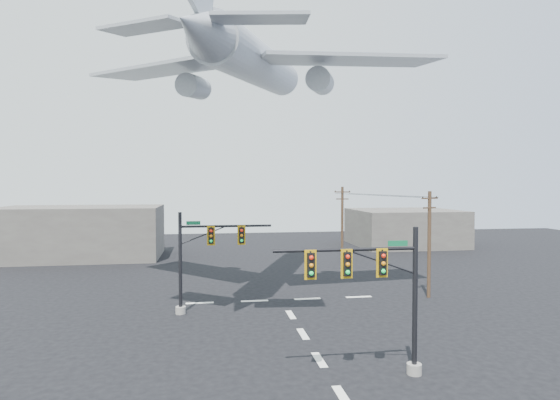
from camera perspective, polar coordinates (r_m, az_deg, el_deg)
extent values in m
plane|color=black|center=(24.36, 4.81, -18.85)|extent=(120.00, 120.00, 0.00)
cube|color=white|center=(20.79, 7.63, -22.63)|extent=(0.40, 2.00, 0.01)
cube|color=white|center=(24.35, 4.82, -18.83)|extent=(0.40, 2.00, 0.01)
cube|color=white|center=(28.03, 2.81, -15.99)|extent=(0.40, 2.00, 0.01)
cube|color=white|center=(31.79, 1.32, -13.80)|extent=(0.40, 2.00, 0.01)
cube|color=white|center=(35.20, -9.76, -12.27)|extent=(2.00, 0.40, 0.01)
cube|color=white|center=(35.36, -3.11, -12.17)|extent=(2.00, 0.40, 0.01)
cube|color=white|center=(35.96, 3.38, -11.93)|extent=(2.00, 0.40, 0.01)
cube|color=white|center=(36.99, 9.58, -11.56)|extent=(2.00, 0.40, 0.01)
cylinder|color=gray|center=(23.40, 16.05, -19.18)|extent=(0.67, 0.67, 0.48)
cylinder|color=black|center=(22.47, 16.12, -11.73)|extent=(0.23, 0.23, 6.73)
cylinder|color=black|center=(20.87, 8.04, -6.01)|extent=(6.49, 0.15, 0.15)
cylinder|color=black|center=(21.48, 12.21, -7.36)|extent=(3.44, 0.08, 0.08)
cube|color=black|center=(21.35, 12.35, -7.50)|extent=(0.33, 0.29, 1.06)
cube|color=#C58F0B|center=(21.37, 12.33, -7.49)|extent=(0.53, 0.04, 1.30)
sphere|color=red|center=(21.15, 12.52, -6.67)|extent=(0.19, 0.19, 0.19)
sphere|color=orange|center=(21.20, 12.51, -7.57)|extent=(0.19, 0.19, 0.19)
sphere|color=#0EE252|center=(21.26, 12.50, -8.46)|extent=(0.19, 0.19, 0.19)
cube|color=black|center=(20.83, 8.14, -7.71)|extent=(0.33, 0.29, 1.06)
cube|color=#C58F0B|center=(20.85, 8.13, -7.70)|extent=(0.53, 0.04, 1.30)
sphere|color=red|center=(20.62, 8.28, -6.87)|extent=(0.19, 0.19, 0.19)
sphere|color=orange|center=(20.67, 8.28, -7.79)|extent=(0.19, 0.19, 0.19)
sphere|color=#0EE252|center=(20.73, 8.27, -8.70)|extent=(0.19, 0.19, 0.19)
cube|color=black|center=(20.42, 3.74, -7.89)|extent=(0.33, 0.29, 1.06)
cube|color=#C58F0B|center=(20.44, 3.73, -7.88)|extent=(0.53, 0.04, 1.30)
sphere|color=red|center=(20.21, 3.85, -7.03)|extent=(0.19, 0.19, 0.19)
sphere|color=orange|center=(20.26, 3.84, -7.97)|extent=(0.19, 0.19, 0.19)
sphere|color=#0EE252|center=(20.32, 3.84, -8.90)|extent=(0.19, 0.19, 0.19)
cube|color=#0D5E36|center=(21.59, 14.17, -5.14)|extent=(0.91, 0.04, 0.25)
cylinder|color=gray|center=(32.65, -12.02, -13.00)|extent=(0.68, 0.68, 0.48)
cylinder|color=black|center=(31.98, -12.06, -7.54)|extent=(0.23, 0.23, 6.79)
cylinder|color=black|center=(31.64, -6.58, -3.18)|extent=(6.09, 0.16, 0.16)
cylinder|color=black|center=(31.68, -9.33, -4.25)|extent=(3.26, 0.08, 0.08)
cube|color=black|center=(31.54, -8.41, -4.32)|extent=(0.33, 0.29, 1.07)
cube|color=#C58F0B|center=(31.56, -8.41, -4.32)|extent=(0.53, 0.04, 1.31)
sphere|color=red|center=(31.34, -8.41, -3.74)|extent=(0.19, 0.19, 0.19)
sphere|color=orange|center=(31.37, -8.41, -4.36)|extent=(0.19, 0.19, 0.19)
sphere|color=#0EE252|center=(31.41, -8.40, -4.97)|extent=(0.19, 0.19, 0.19)
cube|color=black|center=(31.62, -4.72, -4.29)|extent=(0.33, 0.29, 1.07)
cube|color=#C58F0B|center=(31.63, -4.72, -4.29)|extent=(0.53, 0.04, 1.31)
sphere|color=red|center=(31.42, -4.70, -3.71)|extent=(0.19, 0.19, 0.19)
sphere|color=orange|center=(31.45, -4.70, -4.33)|extent=(0.19, 0.19, 0.19)
sphere|color=#0EE252|center=(31.49, -4.70, -4.94)|extent=(0.19, 0.19, 0.19)
cube|color=#0D5E36|center=(31.56, -10.52, -2.78)|extent=(0.92, 0.04, 0.25)
cylinder|color=#4A3020|center=(37.39, 17.73, -5.18)|extent=(0.27, 0.27, 8.10)
cube|color=#4A3020|center=(37.12, 17.79, 0.20)|extent=(1.56, 0.66, 0.11)
cube|color=#4A3020|center=(37.15, 17.77, -0.91)|extent=(1.22, 0.54, 0.11)
cylinder|color=black|center=(36.60, 17.01, 0.33)|extent=(0.09, 0.09, 0.11)
cylinder|color=black|center=(37.12, 17.79, 0.34)|extent=(0.09, 0.09, 0.11)
cylinder|color=black|center=(37.65, 18.54, 0.35)|extent=(0.09, 0.09, 0.11)
cylinder|color=#4A3020|center=(50.52, 7.59, -3.12)|extent=(0.28, 0.28, 8.35)
cube|color=#4A3020|center=(50.32, 7.61, 0.98)|extent=(1.66, 0.53, 0.11)
cube|color=#4A3020|center=(50.34, 7.61, 0.12)|extent=(1.30, 0.43, 0.11)
cylinder|color=black|center=(50.30, 6.76, 1.09)|extent=(0.09, 0.09, 0.11)
cylinder|color=black|center=(50.32, 7.61, 1.08)|extent=(0.09, 0.09, 0.11)
cylinder|color=black|center=(50.35, 8.47, 1.08)|extent=(0.09, 0.09, 0.11)
cylinder|color=black|center=(43.30, 11.02, 0.59)|extent=(2.46, 15.09, 0.03)
cylinder|color=black|center=(43.82, 12.83, 0.59)|extent=(2.40, 15.09, 0.03)
cylinder|color=#A7ADB2|center=(38.00, -2.88, 16.28)|extent=(10.20, 20.41, 5.26)
cone|color=#A7ADB2|center=(50.05, 0.77, 14.26)|extent=(4.71, 5.65, 3.67)
cone|color=#A7ADB2|center=(26.32, -10.06, 19.95)|extent=(4.40, 5.50, 3.35)
cube|color=#A7ADB2|center=(39.05, -14.10, 15.17)|extent=(12.45, 12.54, 0.71)
cube|color=#A7ADB2|center=(35.49, 8.38, 16.56)|extent=(13.45, 5.58, 0.71)
cylinder|color=#A7ADB2|center=(38.80, -10.47, 13.43)|extent=(2.89, 3.82, 2.13)
cylinder|color=#A7ADB2|center=(36.33, 4.93, 14.25)|extent=(2.89, 3.82, 2.13)
cube|color=#A7ADB2|center=(28.20, -16.14, 19.65)|extent=(5.41, 4.74, 0.40)
cube|color=#A7ADB2|center=(26.00, -2.49, 21.28)|extent=(5.23, 2.69, 0.40)
cube|color=#615D55|center=(59.23, -23.09, -3.65)|extent=(18.00, 10.00, 6.00)
cube|color=#615D55|center=(68.16, 14.95, -3.26)|extent=(14.00, 12.00, 5.00)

